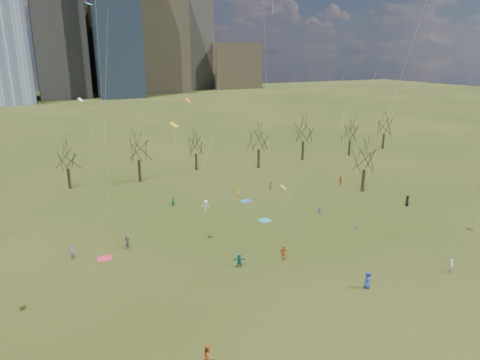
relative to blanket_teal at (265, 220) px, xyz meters
name	(u,v)px	position (x,y,z in m)	size (l,w,h in m)	color
ground	(287,270)	(-4.62, -13.57, -0.01)	(500.00, 500.00, 0.00)	black
downtown_skyline	(68,18)	(-7.05, 197.07, 38.99)	(212.50, 78.00, 118.00)	slate
bare_tree_row	(180,148)	(-4.71, 23.65, 6.10)	(113.04, 29.80, 9.50)	black
blanket_teal	(265,220)	(0.00, 0.00, 0.00)	(1.60, 1.50, 0.03)	teal
blanket_navy	(246,201)	(1.21, 8.48, 0.00)	(1.60, 1.50, 0.03)	#2456AC
blanket_crimson	(105,258)	(-22.26, -2.27, 0.00)	(1.60, 1.50, 0.03)	#B72440
person_0	(368,280)	(0.68, -20.31, 0.90)	(0.89, 0.58, 1.83)	#23409A
person_1	(451,266)	(10.93, -21.75, 0.79)	(0.59, 0.39, 1.62)	silver
person_2	(208,356)	(-17.82, -23.84, 0.91)	(0.89, 0.70, 1.84)	#C54A1C
person_3	(356,227)	(9.22, -8.50, 0.52)	(0.70, 0.40, 1.08)	slate
person_4	(284,253)	(-3.76, -11.40, 0.86)	(1.03, 0.43, 1.76)	#CB5616
person_5	(239,260)	(-9.08, -10.76, 0.79)	(1.50, 0.48, 1.62)	#197165
person_6	(407,201)	(22.72, -4.20, 0.83)	(0.82, 0.54, 1.68)	black
person_7	(72,252)	(-25.62, -0.88, 0.85)	(0.63, 0.41, 1.72)	#9B50A0
person_8	(320,210)	(8.46, -1.29, 0.54)	(0.54, 0.42, 1.12)	blue
person_9	(206,205)	(-6.15, 7.16, 0.82)	(1.08, 0.62, 1.67)	white
person_10	(341,180)	(20.36, 9.08, 0.79)	(0.95, 0.39, 1.61)	red
person_11	(127,242)	(-19.30, -0.62, 0.80)	(1.52, 0.48, 1.64)	#5D5B60
person_12	(238,192)	(1.17, 11.35, 0.71)	(0.71, 0.46, 1.46)	#F4A81B
person_13	(173,201)	(-10.00, 11.11, 0.79)	(0.58, 0.38, 1.60)	#176B3B
person_14	(271,185)	(7.74, 11.95, 0.76)	(0.75, 0.58, 1.54)	slate
kites_airborne	(252,124)	(-2.24, -0.13, 13.88)	(67.81, 45.19, 33.46)	yellow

